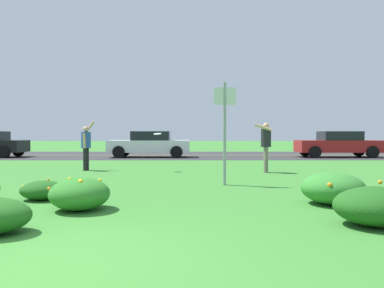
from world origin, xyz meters
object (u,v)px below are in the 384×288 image
Objects in this scene: car_red_center_left at (336,144)px; sign_post_near_path at (223,123)px; frisbee_white at (156,134)px; person_catcher_dark_shirt at (264,143)px; person_thrower_blue_shirt at (84,144)px; car_white_center_right at (148,144)px.

sign_post_near_path is at bearing -121.26° from car_red_center_left.
sign_post_near_path reaches higher than frisbee_white.
person_thrower_blue_shirt is at bearing 173.33° from person_catcher_dark_shirt.
sign_post_near_path reaches higher than car_white_center_right.
frisbee_white is (-2.03, 3.74, -0.27)m from sign_post_near_path.
person_catcher_dark_shirt is (6.26, -0.73, 0.06)m from person_thrower_blue_shirt.
car_white_center_right is at bearing 80.12° from person_thrower_blue_shirt.
frisbee_white is at bearing 173.37° from person_catcher_dark_shirt.
person_thrower_blue_shirt is 0.39× the size of car_white_center_right.
sign_post_near_path is at bearing -41.28° from person_thrower_blue_shirt.
car_white_center_right is at bearing 180.00° from car_red_center_left.
sign_post_near_path is 0.58× the size of car_red_center_left.
frisbee_white is 12.59m from car_red_center_left.
person_thrower_blue_shirt is at bearing 173.28° from frisbee_white.
sign_post_near_path is at bearing -75.22° from car_white_center_right.
car_white_center_right is at bearing 104.78° from sign_post_near_path.
frisbee_white is 0.06× the size of car_white_center_right.
person_catcher_dark_shirt is at bearing -61.11° from car_white_center_right.
car_white_center_right is at bearing 97.92° from frisbee_white.
car_white_center_right is (1.41, 8.07, -0.20)m from person_thrower_blue_shirt.
sign_post_near_path is 1.55× the size of person_catcher_dark_shirt.
car_red_center_left is (11.95, 8.07, -0.20)m from person_thrower_blue_shirt.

